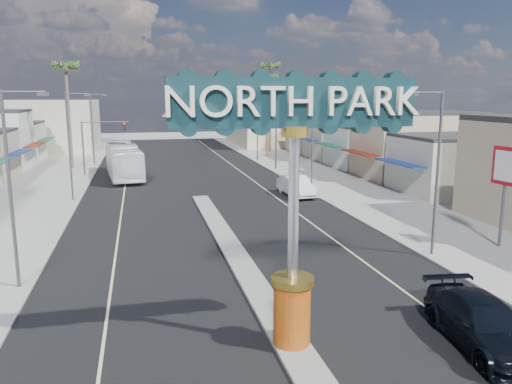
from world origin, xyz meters
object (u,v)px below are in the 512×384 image
streetlight_r_mid (311,136)px  city_bus (124,161)px  palm_left_far (66,72)px  car_parked_right (296,186)px  traffic_signal_left (100,137)px  streetlight_r_near (435,165)px  palm_right_mid (268,82)px  suv_right (484,324)px  palm_right_far (270,71)px  gateway_sign (294,182)px  traffic_signal_right (261,134)px  streetlight_r_far (256,124)px  bank_pylon_sign (506,172)px  streetlight_l_near (13,180)px  streetlight_l_far (94,126)px  streetlight_l_mid (71,141)px

streetlight_r_mid → city_bus: (-17.12, 11.92, -3.24)m
palm_left_far → car_parked_right: (21.42, -22.13, -10.61)m
traffic_signal_left → streetlight_r_near: streetlight_r_near is taller
streetlight_r_near → palm_right_mid: palm_right_mid is taller
suv_right → city_bus: (-13.31, 41.38, 0.98)m
palm_right_far → suv_right: (-8.38, -61.46, -11.54)m
palm_right_far → suv_right: size_ratio=2.43×
gateway_sign → palm_left_far: palm_left_far is taller
suv_right → palm_right_mid: bearing=90.2°
gateway_sign → streetlight_r_mid: 29.91m
streetlight_r_near → palm_right_far: palm_right_far is taller
traffic_signal_right → streetlight_r_far: size_ratio=0.67×
city_bus → bank_pylon_sign: (21.93, -31.51, 2.68)m
city_bus → palm_left_far: bearing=121.9°
palm_left_far → bank_pylon_sign: palm_left_far is taller
streetlight_l_near → palm_left_far: bearing=93.7°
streetlight_r_near → suv_right: 11.04m
streetlight_l_near → suv_right: size_ratio=1.55×
streetlight_l_far → streetlight_r_mid: same height
streetlight_r_mid → suv_right: 30.00m
city_bus → traffic_signal_left: bearing=134.1°
city_bus → car_parked_right: bearing=-49.0°
streetlight_r_mid → traffic_signal_right: bearing=95.1°
streetlight_l_mid → palm_right_far: (25.43, 32.00, 7.32)m
car_parked_right → traffic_signal_left: bearing=133.2°
streetlight_l_near → traffic_signal_left: bearing=87.9°
palm_right_mid → palm_right_far: 6.57m
palm_right_mid → streetlight_r_near: bearing=-93.2°
streetlight_l_far → suv_right: streetlight_l_far is taller
bank_pylon_sign → streetlight_r_near: bearing=176.8°
streetlight_r_near → bank_pylon_sign: size_ratio=1.55×
traffic_signal_left → streetlight_l_mid: bearing=-95.1°
streetlight_l_mid → streetlight_r_mid: (20.87, 0.00, 0.00)m
palm_right_mid → streetlight_r_mid: bearing=-95.6°
gateway_sign → streetlight_r_near: bearing=37.6°
car_parked_right → bank_pylon_sign: bearing=-73.0°
traffic_signal_left → car_parked_right: (17.61, -16.13, -3.39)m
palm_right_mid → suv_right: 56.67m
streetlight_r_far → palm_right_far: palm_right_far is taller
traffic_signal_left → palm_right_far: palm_right_far is taller
streetlight_l_near → gateway_sign: bearing=-37.6°
traffic_signal_left → palm_left_far: size_ratio=0.46×
gateway_sign → traffic_signal_left: gateway_sign is taller
streetlight_l_far → streetlight_r_far: size_ratio=1.00×
traffic_signal_right → bank_pylon_sign: bearing=-79.8°
traffic_signal_right → suv_right: bearing=-93.4°
streetlight_r_mid → car_parked_right: (-2.01, -2.13, -4.18)m
streetlight_r_mid → palm_right_far: palm_right_far is taller
streetlight_l_far → streetlight_r_mid: size_ratio=1.00×
streetlight_r_mid → suv_right: size_ratio=1.55×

